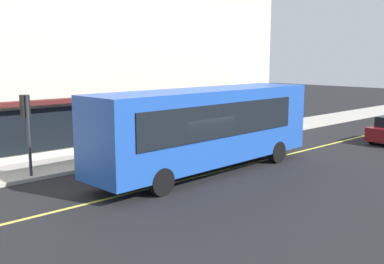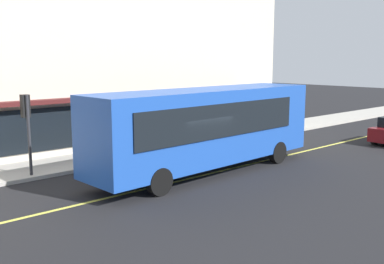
% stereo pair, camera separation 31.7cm
% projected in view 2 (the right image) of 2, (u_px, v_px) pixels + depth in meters
% --- Properties ---
extents(ground, '(120.00, 120.00, 0.00)m').
position_uv_depth(ground, '(193.00, 178.00, 17.84)').
color(ground, black).
extents(sidewalk, '(80.00, 3.00, 0.15)m').
position_uv_depth(sidewalk, '(120.00, 155.00, 21.74)').
color(sidewalk, '#B2ADA3').
rests_on(sidewalk, ground).
extents(lane_centre_stripe, '(36.00, 0.16, 0.01)m').
position_uv_depth(lane_centre_stripe, '(193.00, 178.00, 17.84)').
color(lane_centre_stripe, '#D8D14C').
rests_on(lane_centre_stripe, ground).
extents(storefront_building, '(24.63, 11.29, 15.40)m').
position_uv_depth(storefront_building, '(73.00, 8.00, 26.40)').
color(storefront_building, beige).
rests_on(storefront_building, ground).
extents(bus, '(11.22, 2.98, 3.50)m').
position_uv_depth(bus, '(207.00, 125.00, 18.46)').
color(bus, '#1E4CAD').
rests_on(bus, ground).
extents(traffic_light, '(0.30, 0.52, 3.20)m').
position_uv_depth(traffic_light, '(26.00, 115.00, 17.40)').
color(traffic_light, '#2D2D33').
rests_on(traffic_light, sidewalk).
extents(pedestrian_by_curb, '(0.34, 0.34, 1.81)m').
position_uv_depth(pedestrian_by_curb, '(168.00, 129.00, 22.34)').
color(pedestrian_by_curb, black).
rests_on(pedestrian_by_curb, sidewalk).
extents(pedestrian_waiting, '(0.34, 0.34, 1.58)m').
position_uv_depth(pedestrian_waiting, '(159.00, 128.00, 23.62)').
color(pedestrian_waiting, black).
rests_on(pedestrian_waiting, sidewalk).
extents(pedestrian_mid_block, '(0.34, 0.34, 1.56)m').
position_uv_depth(pedestrian_mid_block, '(248.00, 115.00, 29.33)').
color(pedestrian_mid_block, black).
rests_on(pedestrian_mid_block, sidewalk).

